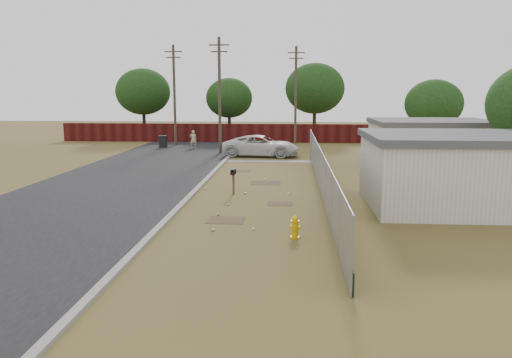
# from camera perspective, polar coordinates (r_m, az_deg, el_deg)

# --- Properties ---
(ground) EXTENTS (120.00, 120.00, 0.00)m
(ground) POSITION_cam_1_polar(r_m,az_deg,el_deg) (23.80, 0.01, -1.75)
(ground) COLOR brown
(ground) RESTS_ON ground
(street) EXTENTS (15.10, 60.00, 0.12)m
(street) POSITION_cam_1_polar(r_m,az_deg,el_deg) (32.76, -10.85, 1.30)
(street) COLOR black
(street) RESTS_ON ground
(chainlink_fence) EXTENTS (0.10, 27.06, 2.02)m
(chainlink_fence) POSITION_cam_1_polar(r_m,az_deg,el_deg) (24.65, 7.43, 0.46)
(chainlink_fence) COLOR gray
(chainlink_fence) RESTS_ON ground
(privacy_fence) EXTENTS (30.00, 0.12, 1.80)m
(privacy_fence) POSITION_cam_1_polar(r_m,az_deg,el_deg) (49.01, -4.95, 5.27)
(privacy_fence) COLOR #44110E
(privacy_fence) RESTS_ON ground
(utility_poles) EXTENTS (12.60, 8.24, 9.00)m
(utility_poles) POSITION_cam_1_polar(r_m,az_deg,el_deg) (44.24, -2.88, 9.72)
(utility_poles) COLOR #4A3F31
(utility_poles) RESTS_ON ground
(houses) EXTENTS (9.30, 17.24, 3.10)m
(houses) POSITION_cam_1_polar(r_m,az_deg,el_deg) (27.77, 20.91, 2.53)
(houses) COLOR beige
(houses) RESTS_ON ground
(horizon_trees) EXTENTS (33.32, 31.94, 7.78)m
(horizon_trees) POSITION_cam_1_polar(r_m,az_deg,el_deg) (46.82, 3.12, 9.64)
(horizon_trees) COLOR #302115
(horizon_trees) RESTS_ON ground
(fire_hydrant) EXTENTS (0.40, 0.40, 0.80)m
(fire_hydrant) POSITION_cam_1_polar(r_m,az_deg,el_deg) (16.68, 4.47, -5.52)
(fire_hydrant) COLOR #DFA80B
(fire_hydrant) RESTS_ON ground
(mailbox) EXTENTS (0.24, 0.54, 1.23)m
(mailbox) POSITION_cam_1_polar(r_m,az_deg,el_deg) (23.62, -2.60, 0.56)
(mailbox) COLOR brown
(mailbox) RESTS_ON ground
(pickup_truck) EXTENTS (6.00, 3.22, 1.60)m
(pickup_truck) POSITION_cam_1_polar(r_m,az_deg,el_deg) (37.87, 0.62, 3.81)
(pickup_truck) COLOR silver
(pickup_truck) RESTS_ON ground
(pedestrian) EXTENTS (0.60, 0.41, 1.59)m
(pedestrian) POSITION_cam_1_polar(r_m,az_deg,el_deg) (43.60, -7.18, 4.52)
(pedestrian) COLOR #BCAC8A
(pedestrian) RESTS_ON ground
(trash_bin) EXTENTS (0.71, 0.76, 1.06)m
(trash_bin) POSITION_cam_1_polar(r_m,az_deg,el_deg) (44.76, -10.58, 4.24)
(trash_bin) COLOR black
(trash_bin) RESTS_ON ground
(scattered_litter) EXTENTS (4.30, 10.63, 0.07)m
(scattered_litter) POSITION_cam_1_polar(r_m,az_deg,el_deg) (22.08, -1.71, -2.56)
(scattered_litter) COLOR white
(scattered_litter) RESTS_ON ground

